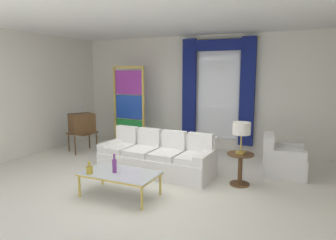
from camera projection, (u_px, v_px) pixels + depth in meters
name	position (u px, v px, depth m)	size (l,w,h in m)	color
ground_plane	(150.00, 182.00, 5.79)	(16.00, 16.00, 0.00)	silver
wall_rear	(203.00, 92.00, 8.30)	(8.00, 0.12, 3.00)	white
wall_left	(30.00, 94.00, 7.60)	(0.12, 7.00, 3.00)	white
ceiling_slab	(168.00, 22.00, 6.03)	(8.00, 7.60, 0.04)	white
curtained_window	(217.00, 84.00, 7.93)	(2.00, 0.17, 2.70)	white
couch_white_long	(158.00, 157.00, 6.34)	(2.37, 1.00, 0.86)	white
coffee_table	(120.00, 174.00, 5.08)	(1.26, 0.70, 0.41)	silver
bottle_blue_decanter	(89.00, 169.00, 5.00)	(0.11, 0.11, 0.21)	gold
bottle_crystal_tall	(114.00, 165.00, 5.05)	(0.07, 0.07, 0.31)	#753384
vintage_tv	(82.00, 124.00, 7.86)	(0.73, 0.76, 1.35)	brown
armchair_white	(281.00, 160.00, 6.19)	(0.91, 0.90, 0.80)	white
stained_glass_divider	(129.00, 108.00, 8.39)	(0.95, 0.05, 2.20)	gold
peacock_figurine	(133.00, 143.00, 7.99)	(0.44, 0.60, 0.50)	beige
round_side_table	(240.00, 166.00, 5.59)	(0.48, 0.48, 0.59)	brown
table_lamp_brass	(242.00, 130.00, 5.48)	(0.32, 0.32, 0.57)	#B29338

